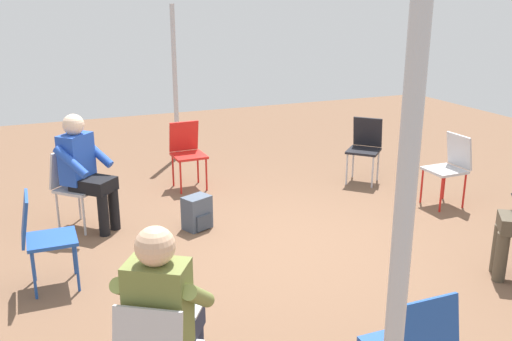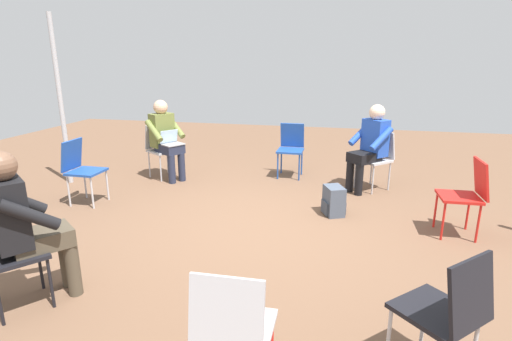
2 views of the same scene
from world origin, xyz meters
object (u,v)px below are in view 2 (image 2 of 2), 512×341
object	(u,v)px
chair_northwest	(161,147)
chair_north	(291,146)
chair_east	(467,192)
backpack_near_laptop_user	(334,202)
person_in_black	(25,220)
chair_southwest	(4,251)
person_in_blue	(370,144)
chair_west	(81,167)
chair_northeast	(377,156)
chair_south	(233,328)
person_with_laptop	(166,136)
chair_southeast	(448,309)

from	to	relation	value
chair_northwest	chair_north	distance (m)	2.09
chair_east	backpack_near_laptop_user	bearing A→B (deg)	76.26
person_in_black	backpack_near_laptop_user	xyz separation A→B (m)	(2.22, 2.37, -0.54)
chair_southwest	person_in_blue	world-z (taller)	person_in_blue
chair_northwest	chair_west	xyz separation A→B (m)	(-0.47, -1.37, 0.00)
chair_northeast	person_in_blue	world-z (taller)	person_in_blue
chair_west	person_in_black	size ratio (longest dim) A/B	0.69
chair_south	person_in_blue	distance (m)	4.13
chair_northwest	chair_northeast	bearing A→B (deg)	125.02
chair_south	person_with_laptop	world-z (taller)	person_with_laptop
chair_north	person_with_laptop	bearing A→B (deg)	17.82
chair_southeast	chair_northwest	distance (m)	5.01
chair_southwest	chair_southeast	size ratio (longest dim) A/B	1.00
chair_southeast	person_with_laptop	world-z (taller)	person_with_laptop
chair_east	backpack_near_laptop_user	xyz separation A→B (m)	(-1.38, 0.30, -0.34)
chair_northeast	backpack_near_laptop_user	size ratio (longest dim) A/B	2.36
chair_east	person_with_laptop	world-z (taller)	person_with_laptop
person_in_blue	person_with_laptop	bearing A→B (deg)	47.21
backpack_near_laptop_user	chair_northwest	bearing A→B (deg)	159.11
person_with_laptop	chair_east	bearing A→B (deg)	105.47
chair_west	backpack_near_laptop_user	xyz separation A→B (m)	(3.25, 0.30, -0.34)
chair_west	person_in_black	xyz separation A→B (m)	(1.02, -2.06, 0.20)
chair_southwest	chair_south	world-z (taller)	same
chair_north	person_in_black	bearing A→B (deg)	69.84
chair_northeast	person_with_laptop	bearing A→B (deg)	49.24
chair_southeast	chair_east	xyz separation A→B (m)	(0.67, 2.24, 0.00)
backpack_near_laptop_user	person_with_laptop	bearing A→B (deg)	159.83
chair_southwest	chair_southeast	distance (m)	3.04
chair_north	backpack_near_laptop_user	size ratio (longest dim) A/B	2.36
chair_east	person_in_black	world-z (taller)	person_in_black
chair_southwest	person_in_black	bearing A→B (deg)	90.00
chair_west	chair_southeast	bearing A→B (deg)	60.68
chair_northwest	chair_east	distance (m)	4.38
chair_west	backpack_near_laptop_user	world-z (taller)	chair_west
chair_north	person_with_laptop	world-z (taller)	person_with_laptop
person_in_blue	person_in_black	distance (m)	4.34
chair_east	chair_south	bearing A→B (deg)	144.05
chair_north	chair_south	bearing A→B (deg)	94.38
chair_south	chair_north	distance (m)	4.54
backpack_near_laptop_user	person_in_black	bearing A→B (deg)	-133.23
chair_southeast	person_in_blue	size ratio (longest dim) A/B	0.69
chair_north	person_in_blue	bearing A→B (deg)	157.84
person_in_blue	chair_north	bearing A→B (deg)	22.84
person_with_laptop	chair_west	bearing A→B (deg)	7.34
chair_southeast	chair_southwest	bearing A→B (deg)	134.77
chair_west	person_in_blue	bearing A→B (deg)	110.49
chair_east	person_in_blue	bearing A→B (deg)	33.01
chair_southeast	chair_south	bearing A→B (deg)	155.97
chair_east	chair_southeast	bearing A→B (deg)	161.62
chair_east	person_in_blue	size ratio (longest dim) A/B	0.69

